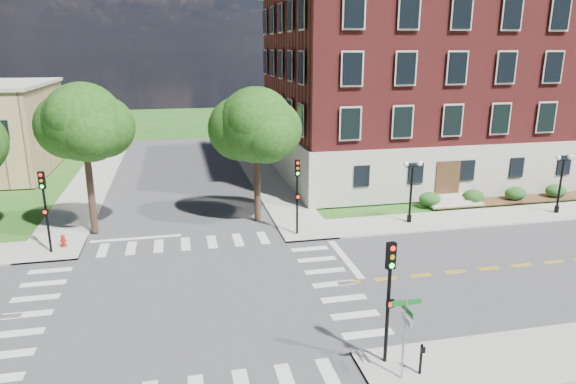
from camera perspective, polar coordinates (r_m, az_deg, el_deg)
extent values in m
plane|color=#215919|center=(25.45, -10.88, -11.56)|extent=(160.00, 160.00, 0.00)
cube|color=#3D3D3F|center=(25.45, -10.88, -11.55)|extent=(90.00, 12.00, 0.01)
cube|color=#3D3D3F|center=(25.45, -10.88, -11.55)|extent=(12.00, 90.00, 0.01)
cube|color=#9E9B93|center=(39.92, 23.81, -2.35)|extent=(34.00, 3.50, 0.12)
cube|color=#9E9B93|center=(47.75, -2.47, 1.84)|extent=(3.50, 34.00, 0.12)
cube|color=#9E9B93|center=(47.71, -21.14, 0.76)|extent=(3.50, 34.00, 0.12)
cube|color=silver|center=(29.54, 6.36, -7.37)|extent=(0.40, 5.50, 0.00)
cube|color=#BCB7A6|center=(51.63, 15.82, 4.77)|extent=(30.00, 20.00, 4.20)
cube|color=maroon|center=(50.79, 16.51, 13.66)|extent=(29.55, 19.70, 11.80)
cube|color=#472D19|center=(41.23, 17.32, 1.40)|extent=(2.00, 0.10, 2.80)
cylinder|color=#2F2017|center=(34.64, -21.00, -0.52)|extent=(0.44, 0.44, 4.69)
sphere|color=#183B10|center=(33.71, -21.79, 7.25)|extent=(4.80, 4.80, 4.80)
cylinder|color=#2F2017|center=(34.84, -3.43, 0.06)|extent=(0.44, 0.44, 4.04)
sphere|color=#183B10|center=(33.90, -3.55, 7.44)|extent=(5.01, 5.01, 5.01)
cylinder|color=black|center=(19.80, 10.98, -13.38)|extent=(0.14, 0.14, 3.80)
cube|color=black|center=(18.76, 11.37, -6.96)|extent=(0.36, 0.28, 1.00)
cylinder|color=red|center=(18.53, 11.58, -6.17)|extent=(0.19, 0.08, 0.18)
cylinder|color=orange|center=(18.65, 11.53, -7.11)|extent=(0.19, 0.08, 0.18)
cylinder|color=#19E533|center=(18.78, 11.47, -8.03)|extent=(0.19, 0.08, 0.18)
cube|color=black|center=(19.38, 11.29, -12.07)|extent=(0.32, 0.17, 0.30)
cylinder|color=black|center=(32.19, 1.02, -1.46)|extent=(0.14, 0.14, 3.80)
cube|color=black|center=(31.56, 1.04, 2.70)|extent=(0.35, 0.27, 1.00)
cylinder|color=red|center=(31.36, 1.10, 3.24)|extent=(0.19, 0.08, 0.18)
cylinder|color=orange|center=(31.44, 1.09, 2.65)|extent=(0.19, 0.08, 0.18)
cylinder|color=#19E533|center=(31.51, 1.09, 2.06)|extent=(0.19, 0.08, 0.18)
cube|color=black|center=(31.85, 1.10, -0.53)|extent=(0.32, 0.17, 0.30)
cylinder|color=black|center=(32.37, -25.18, -2.92)|extent=(0.14, 0.14, 3.80)
cube|color=black|center=(31.74, -25.69, 1.19)|extent=(0.36, 0.28, 1.00)
cylinder|color=red|center=(31.55, -25.81, 1.71)|extent=(0.19, 0.09, 0.18)
cylinder|color=orange|center=(31.62, -25.74, 1.13)|extent=(0.19, 0.09, 0.18)
cylinder|color=#19E533|center=(31.70, -25.67, 0.55)|extent=(0.19, 0.09, 0.18)
cube|color=black|center=(32.03, -25.37, -2.01)|extent=(0.32, 0.18, 0.30)
cylinder|color=black|center=(35.81, 13.31, -2.87)|extent=(0.32, 0.32, 0.50)
cylinder|color=black|center=(35.33, 13.48, -0.33)|extent=(0.16, 0.16, 3.80)
cube|color=black|center=(34.85, 13.69, 2.75)|extent=(1.00, 0.06, 0.06)
sphere|color=white|center=(34.59, 12.96, 3.04)|extent=(0.36, 0.36, 0.36)
sphere|color=white|center=(35.03, 14.44, 3.10)|extent=(0.36, 0.36, 0.36)
cylinder|color=black|center=(41.57, 27.68, -1.69)|extent=(0.32, 0.32, 0.50)
cylinder|color=black|center=(41.15, 27.97, 0.50)|extent=(0.16, 0.16, 3.80)
cube|color=black|center=(40.74, 28.32, 3.15)|extent=(1.00, 0.06, 0.06)
sphere|color=white|center=(40.39, 27.82, 3.41)|extent=(0.36, 0.36, 0.36)
sphere|color=white|center=(41.03, 28.89, 3.43)|extent=(0.36, 0.36, 0.36)
cylinder|color=gray|center=(19.20, 12.76, -15.71)|extent=(0.07, 0.07, 3.10)
cube|color=#0C671E|center=(18.49, 13.04, -11.87)|extent=(1.10, 0.03, 0.20)
cube|color=#0C671E|center=(18.60, 12.99, -12.55)|extent=(0.03, 1.10, 0.20)
cube|color=silver|center=(18.84, 13.04, -13.74)|extent=(0.03, 0.75, 0.25)
cylinder|color=black|center=(20.07, 14.54, -17.53)|extent=(0.10, 0.10, 1.20)
cube|color=black|center=(19.74, 14.80, -16.62)|extent=(0.14, 0.08, 0.22)
cylinder|color=#A6120C|center=(33.51, -23.63, -5.49)|extent=(0.32, 0.32, 0.10)
cylinder|color=#A6120C|center=(33.42, -23.68, -5.09)|extent=(0.22, 0.22, 0.60)
sphere|color=#A6120C|center=(33.32, -23.74, -4.55)|extent=(0.24, 0.24, 0.24)
cylinder|color=#A6120C|center=(33.40, -23.70, -4.96)|extent=(0.35, 0.12, 0.12)
cylinder|color=#A6120C|center=(33.40, -23.70, -4.96)|extent=(0.12, 0.35, 0.12)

